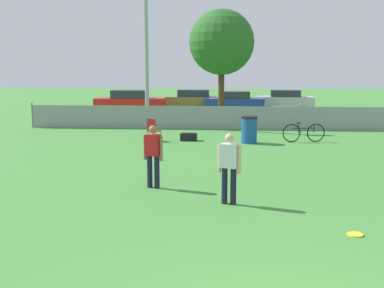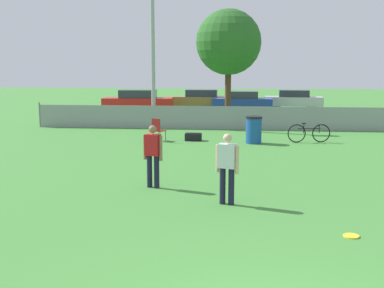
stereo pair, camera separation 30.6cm
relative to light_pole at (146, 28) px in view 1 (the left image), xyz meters
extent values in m
cube|color=gray|center=(4.80, -0.96, -4.25)|extent=(20.62, 0.03, 1.10)
cylinder|color=slate|center=(-5.51, -0.96, -4.20)|extent=(0.07, 0.07, 1.21)
cylinder|color=#9E9EA3|center=(0.00, 0.00, -0.92)|extent=(0.20, 0.20, 7.76)
cylinder|color=#4C331E|center=(3.64, 2.05, -3.34)|extent=(0.32, 0.32, 2.93)
sphere|color=#286023|center=(3.64, 2.05, -0.59)|extent=(3.42, 3.42, 3.42)
cylinder|color=#191933|center=(3.97, -13.47, -4.40)|extent=(0.13, 0.13, 0.81)
cylinder|color=#191933|center=(4.16, -13.53, -4.40)|extent=(0.13, 0.13, 0.81)
cube|color=silver|center=(4.07, -13.50, -3.73)|extent=(0.41, 0.32, 0.52)
sphere|color=#D8AD8C|center=(4.07, -13.50, -3.34)|extent=(0.19, 0.19, 0.19)
cylinder|color=#D8AD8C|center=(3.86, -13.43, -3.80)|extent=(0.08, 0.08, 0.61)
cylinder|color=#D8AD8C|center=(4.28, -13.57, -3.80)|extent=(0.08, 0.08, 0.61)
cylinder|color=#191933|center=(2.12, -12.19, -4.40)|extent=(0.13, 0.13, 0.81)
cylinder|color=#191933|center=(2.30, -12.26, -4.40)|extent=(0.13, 0.13, 0.81)
cube|color=red|center=(2.21, -12.22, -3.73)|extent=(0.42, 0.33, 0.52)
sphere|color=#8C664C|center=(2.21, -12.22, -3.34)|extent=(0.19, 0.19, 0.19)
cylinder|color=#8C664C|center=(2.00, -12.15, -3.80)|extent=(0.08, 0.08, 0.61)
cylinder|color=#8C664C|center=(2.42, -12.30, -3.80)|extent=(0.08, 0.08, 0.61)
cylinder|color=yellow|center=(6.32, -15.30, -4.79)|extent=(0.28, 0.28, 0.03)
torus|color=yellow|center=(6.32, -15.30, -4.79)|extent=(0.28, 0.28, 0.03)
cylinder|color=#333338|center=(1.34, -4.73, -4.60)|extent=(0.02, 0.02, 0.40)
cylinder|color=#333338|center=(1.02, -4.56, -4.60)|extent=(0.02, 0.02, 0.40)
cylinder|color=#333338|center=(1.17, -5.05, -4.60)|extent=(0.02, 0.02, 0.40)
cylinder|color=#333338|center=(0.84, -4.88, -4.60)|extent=(0.02, 0.02, 0.40)
cube|color=maroon|center=(1.09, -4.80, -4.39)|extent=(0.56, 0.56, 0.03)
cube|color=maroon|center=(1.00, -4.98, -4.13)|extent=(0.37, 0.22, 0.49)
torus|color=black|center=(6.53, -4.67, -4.44)|extent=(0.72, 0.16, 0.73)
torus|color=black|center=(7.50, -4.51, -4.44)|extent=(0.72, 0.16, 0.73)
cylinder|color=black|center=(7.02, -4.59, -4.25)|extent=(0.90, 0.18, 0.04)
cylinder|color=black|center=(6.80, -4.62, -4.25)|extent=(0.03, 0.03, 0.37)
cylinder|color=black|center=(7.42, -4.52, -4.25)|extent=(0.03, 0.03, 0.34)
cube|color=black|center=(6.80, -4.62, -4.05)|extent=(0.17, 0.08, 0.04)
cylinder|color=black|center=(7.42, -4.52, -4.08)|extent=(0.10, 0.44, 0.03)
cylinder|color=#194C99|center=(4.85, -5.00, -4.32)|extent=(0.61, 0.61, 0.97)
cylinder|color=black|center=(4.85, -5.00, -3.79)|extent=(0.64, 0.64, 0.08)
cube|color=black|center=(2.45, -4.58, -4.65)|extent=(0.66, 0.36, 0.30)
cube|color=black|center=(2.45, -4.58, -4.49)|extent=(0.56, 0.04, 0.02)
cylinder|color=black|center=(-1.06, 8.37, -4.47)|extent=(0.67, 0.22, 0.66)
cylinder|color=black|center=(-0.96, 6.90, -4.47)|extent=(0.67, 0.22, 0.66)
cylinder|color=black|center=(-3.87, 8.19, -4.47)|extent=(0.67, 0.22, 0.66)
cylinder|color=black|center=(-3.77, 6.72, -4.47)|extent=(0.67, 0.22, 0.66)
cube|color=red|center=(-2.41, 7.55, -4.24)|extent=(4.64, 1.98, 0.70)
cube|color=#2D333D|center=(-2.41, 7.55, -3.63)|extent=(2.45, 1.64, 0.52)
cylinder|color=black|center=(2.88, 10.86, -4.47)|extent=(0.67, 0.19, 0.67)
cylinder|color=black|center=(2.90, 9.34, -4.47)|extent=(0.67, 0.19, 0.67)
cylinder|color=black|center=(0.28, 10.82, -4.47)|extent=(0.67, 0.19, 0.67)
cylinder|color=black|center=(0.30, 9.31, -4.47)|extent=(0.67, 0.19, 0.67)
cube|color=olive|center=(1.59, 10.08, -4.26)|extent=(4.21, 1.79, 0.64)
cube|color=#2D333D|center=(1.59, 10.08, -3.69)|extent=(2.20, 1.55, 0.48)
cylinder|color=black|center=(5.68, 9.47, -4.48)|extent=(0.66, 0.20, 0.65)
cylinder|color=black|center=(5.64, 7.98, -4.48)|extent=(0.66, 0.20, 0.65)
cylinder|color=black|center=(3.22, 9.54, -4.48)|extent=(0.66, 0.20, 0.65)
cylinder|color=black|center=(3.18, 8.05, -4.48)|extent=(0.66, 0.20, 0.65)
cube|color=navy|center=(4.43, 8.76, -4.27)|extent=(4.00, 1.81, 0.63)
cube|color=#2D333D|center=(4.43, 8.76, -3.72)|extent=(2.10, 1.56, 0.47)
cylinder|color=black|center=(9.28, 11.41, -4.47)|extent=(0.67, 0.21, 0.66)
cylinder|color=black|center=(9.21, 9.97, -4.47)|extent=(0.67, 0.21, 0.66)
cylinder|color=black|center=(6.83, 11.53, -4.47)|extent=(0.67, 0.21, 0.66)
cylinder|color=black|center=(6.76, 10.09, -4.47)|extent=(0.67, 0.21, 0.66)
cube|color=#B7B7BC|center=(8.02, 10.75, -4.27)|extent=(4.03, 1.84, 0.63)
cube|color=#2D333D|center=(8.02, 10.75, -3.72)|extent=(2.12, 1.56, 0.47)
camera|label=1|loc=(4.03, -23.68, -1.83)|focal=45.00mm
camera|label=2|loc=(4.34, -23.65, -1.83)|focal=45.00mm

